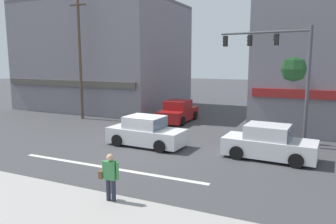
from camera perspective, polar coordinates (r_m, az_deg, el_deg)
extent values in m
plane|color=#3D3D3F|center=(17.10, -3.70, -6.21)|extent=(120.00, 120.00, 0.00)
cube|color=silver|center=(14.25, -10.51, -9.49)|extent=(9.00, 0.24, 0.01)
cube|color=#9E9993|center=(10.85, -26.55, -16.04)|extent=(40.00, 5.00, 0.16)
cube|color=slate|center=(32.08, -10.85, 9.21)|extent=(13.50, 10.42, 9.30)
cube|color=#4C4742|center=(27.99, -17.08, 4.81)|extent=(12.82, 0.24, 0.50)
cube|color=#57545B|center=(32.46, -11.12, 17.71)|extent=(13.50, 10.42, 0.30)
cylinder|color=#4C3823|center=(21.99, 20.96, -0.01)|extent=(0.32, 0.32, 2.51)
sphere|color=#235128|center=(21.75, 21.37, 7.09)|extent=(3.92, 3.92, 3.92)
cylinder|color=brown|center=(25.76, -15.07, 8.64)|extent=(0.22, 0.22, 8.86)
cube|color=#473828|center=(26.06, -15.45, 17.53)|extent=(1.40, 0.12, 0.10)
cylinder|color=brown|center=(22.95, 23.54, 6.22)|extent=(0.22, 0.22, 7.30)
cube|color=#473828|center=(23.05, 24.07, 14.30)|extent=(1.40, 0.12, 0.10)
cylinder|color=#47474C|center=(18.11, 23.14, 3.91)|extent=(0.18, 0.18, 6.20)
cylinder|color=#47474C|center=(18.68, 16.27, 13.18)|extent=(4.76, 0.83, 0.12)
cube|color=black|center=(18.45, 18.39, 11.89)|extent=(0.23, 0.27, 0.60)
sphere|color=black|center=(18.50, 18.05, 12.45)|extent=(0.12, 0.12, 0.12)
sphere|color=black|center=(18.48, 18.02, 11.90)|extent=(0.12, 0.12, 0.12)
sphere|color=green|center=(18.48, 17.99, 11.34)|extent=(0.12, 0.12, 0.12)
cube|color=black|center=(18.88, 14.08, 12.00)|extent=(0.23, 0.27, 0.60)
sphere|color=black|center=(18.93, 13.75, 12.55)|extent=(0.12, 0.12, 0.12)
sphere|color=black|center=(18.92, 13.73, 12.01)|extent=(0.12, 0.12, 0.12)
sphere|color=green|center=(18.92, 13.71, 11.46)|extent=(0.12, 0.12, 0.12)
cube|color=black|center=(19.41, 9.98, 12.05)|extent=(0.23, 0.27, 0.60)
sphere|color=black|center=(19.47, 9.66, 12.58)|extent=(0.12, 0.12, 0.12)
sphere|color=black|center=(19.46, 9.65, 12.05)|extent=(0.12, 0.12, 0.12)
sphere|color=green|center=(19.45, 9.63, 11.52)|extent=(0.12, 0.12, 0.12)
cube|color=silver|center=(17.35, -3.78, -4.14)|extent=(4.17, 1.88, 0.80)
cube|color=silver|center=(17.25, -4.09, -1.78)|extent=(1.97, 1.64, 0.64)
cube|color=#475666|center=(16.77, -1.26, -2.07)|extent=(0.13, 1.44, 0.54)
cylinder|color=black|center=(17.53, 1.24, -4.72)|extent=(0.65, 0.21, 0.64)
cylinder|color=black|center=(16.07, -1.45, -6.01)|extent=(0.65, 0.21, 0.64)
cylinder|color=black|center=(18.76, -5.76, -3.84)|extent=(0.65, 0.21, 0.64)
cylinder|color=black|center=(17.40, -8.83, -4.94)|extent=(0.65, 0.21, 0.64)
cube|color=maroon|center=(24.01, 1.83, -0.40)|extent=(1.74, 4.12, 0.80)
cube|color=maroon|center=(23.81, 1.75, 1.27)|extent=(1.58, 1.92, 0.64)
cube|color=#475666|center=(24.70, 2.61, 1.55)|extent=(1.44, 0.07, 0.54)
cylinder|color=black|center=(25.52, 1.15, -0.33)|extent=(0.19, 0.64, 0.64)
cylinder|color=black|center=(24.92, 4.75, -0.59)|extent=(0.19, 0.64, 0.64)
cylinder|color=black|center=(23.24, -1.31, -1.27)|extent=(0.19, 0.64, 0.64)
cylinder|color=black|center=(22.57, 2.59, -1.59)|extent=(0.19, 0.64, 0.64)
cube|color=silver|center=(15.78, 17.19, -5.89)|extent=(4.18, 1.90, 0.80)
cube|color=silver|center=(15.63, 16.96, -3.30)|extent=(1.98, 1.65, 0.64)
cube|color=#475666|center=(15.49, 20.49, -3.60)|extent=(0.13, 1.44, 0.54)
cylinder|color=black|center=(16.49, 22.08, -6.30)|extent=(0.65, 0.21, 0.64)
cylinder|color=black|center=(14.86, 21.40, -7.93)|extent=(0.65, 0.21, 0.64)
cylinder|color=black|center=(16.89, 13.44, -5.51)|extent=(0.65, 0.21, 0.64)
cylinder|color=black|center=(15.31, 11.85, -6.99)|extent=(0.65, 0.21, 0.64)
cylinder|color=#232838|center=(10.60, -9.45, -13.71)|extent=(0.14, 0.14, 0.86)
cylinder|color=#232838|center=(10.68, -10.32, -13.55)|extent=(0.14, 0.14, 0.86)
cube|color=#3F8C4C|center=(10.38, -10.00, -9.96)|extent=(0.38, 0.26, 0.58)
sphere|color=tan|center=(10.25, -10.06, -7.79)|extent=(0.22, 0.22, 0.22)
cylinder|color=#3F8C4C|center=(10.27, -8.80, -10.13)|extent=(0.09, 0.09, 0.56)
cylinder|color=#3F8C4C|center=(10.49, -11.16, -9.78)|extent=(0.09, 0.09, 0.56)
cube|color=brown|center=(10.62, -11.41, -10.55)|extent=(0.15, 0.29, 0.24)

